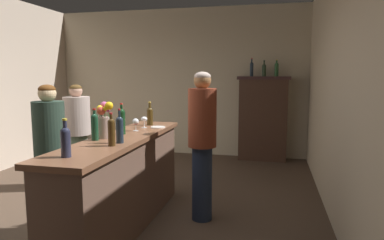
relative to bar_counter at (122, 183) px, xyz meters
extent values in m
plane|color=#4B392C|center=(-0.40, 0.11, -0.50)|extent=(9.14, 9.14, 0.00)
cube|color=beige|center=(-0.40, 3.69, 0.99)|extent=(5.30, 0.12, 2.98)
cube|color=beige|center=(2.26, 0.11, 0.99)|extent=(0.12, 7.15, 2.98)
cube|color=brown|center=(0.00, 0.00, -0.03)|extent=(0.48, 2.32, 0.94)
cube|color=brown|center=(0.00, 0.00, 0.47)|extent=(0.54, 2.42, 0.05)
cube|color=#3E281E|center=(1.35, 3.42, 0.30)|extent=(0.90, 0.30, 1.61)
cube|color=#392323|center=(1.35, 3.42, 1.08)|extent=(0.98, 0.36, 0.06)
cylinder|color=#422D12|center=(0.12, -0.45, 0.60)|extent=(0.07, 0.07, 0.22)
sphere|color=#422D12|center=(0.12, -0.45, 0.71)|extent=(0.07, 0.07, 0.07)
cylinder|color=#422D12|center=(0.12, -0.45, 0.75)|extent=(0.03, 0.03, 0.07)
cylinder|color=red|center=(0.12, -0.45, 0.79)|extent=(0.03, 0.03, 0.02)
cylinder|color=#13371A|center=(-0.06, 0.15, 0.61)|extent=(0.08, 0.08, 0.24)
sphere|color=#13371A|center=(-0.06, 0.15, 0.73)|extent=(0.08, 0.08, 0.08)
cylinder|color=#13371A|center=(-0.06, 0.15, 0.77)|extent=(0.03, 0.03, 0.09)
cylinder|color=#B22721|center=(-0.06, 0.15, 0.82)|extent=(0.03, 0.03, 0.02)
cylinder|color=#1F2B39|center=(0.13, -0.31, 0.60)|extent=(0.07, 0.07, 0.22)
sphere|color=#1F2B39|center=(0.13, -0.31, 0.71)|extent=(0.07, 0.07, 0.07)
cylinder|color=#1F2B39|center=(0.13, -0.31, 0.76)|extent=(0.02, 0.02, 0.10)
cylinder|color=#AC2527|center=(0.13, -0.31, 0.81)|extent=(0.02, 0.02, 0.02)
cylinder|color=#25293E|center=(-0.03, -0.93, 0.59)|extent=(0.08, 0.08, 0.20)
sphere|color=#25293E|center=(-0.03, -0.93, 0.69)|extent=(0.08, 0.08, 0.08)
cylinder|color=#25293E|center=(-0.03, -0.93, 0.74)|extent=(0.03, 0.03, 0.09)
cylinder|color=gold|center=(-0.03, -0.93, 0.79)|extent=(0.04, 0.04, 0.02)
cylinder|color=#423012|center=(0.00, 0.87, 0.59)|extent=(0.08, 0.08, 0.19)
sphere|color=#423012|center=(0.00, 0.87, 0.68)|extent=(0.08, 0.08, 0.08)
cylinder|color=#423012|center=(0.00, 0.87, 0.73)|extent=(0.03, 0.03, 0.10)
cylinder|color=gold|center=(0.00, 0.87, 0.79)|extent=(0.04, 0.04, 0.02)
cylinder|color=#163C25|center=(-0.16, -0.24, 0.61)|extent=(0.07, 0.07, 0.23)
sphere|color=#163C25|center=(-0.16, -0.24, 0.72)|extent=(0.07, 0.07, 0.07)
cylinder|color=#163C25|center=(-0.16, -0.24, 0.76)|extent=(0.03, 0.03, 0.07)
cylinder|color=#B02119|center=(-0.16, -0.24, 0.80)|extent=(0.03, 0.03, 0.02)
cylinder|color=white|center=(0.00, 0.39, 0.49)|extent=(0.06, 0.06, 0.00)
cylinder|color=white|center=(0.00, 0.39, 0.53)|extent=(0.01, 0.01, 0.07)
ellipsoid|color=white|center=(0.00, 0.39, 0.60)|extent=(0.07, 0.07, 0.07)
ellipsoid|color=maroon|center=(0.00, 0.39, 0.58)|extent=(0.06, 0.06, 0.03)
cylinder|color=white|center=(0.01, 0.64, 0.49)|extent=(0.07, 0.07, 0.00)
cylinder|color=white|center=(0.01, 0.64, 0.54)|extent=(0.01, 0.01, 0.08)
ellipsoid|color=white|center=(0.01, 0.64, 0.60)|extent=(0.08, 0.08, 0.06)
cylinder|color=tan|center=(-0.13, -0.10, 0.60)|extent=(0.15, 0.15, 0.21)
cylinder|color=#38602D|center=(-0.07, -0.11, 0.72)|extent=(0.01, 0.01, 0.20)
sphere|color=gold|center=(-0.07, -0.11, 0.82)|extent=(0.08, 0.08, 0.08)
cylinder|color=#38602D|center=(-0.10, -0.08, 0.70)|extent=(0.01, 0.01, 0.16)
sphere|color=#CB4992|center=(-0.10, -0.08, 0.78)|extent=(0.04, 0.04, 0.04)
cylinder|color=#38602D|center=(-0.15, -0.06, 0.72)|extent=(0.01, 0.01, 0.20)
sphere|color=#BB4A7E|center=(-0.15, -0.06, 0.82)|extent=(0.08, 0.08, 0.08)
cylinder|color=#38602D|center=(-0.17, -0.09, 0.69)|extent=(0.01, 0.01, 0.15)
sphere|color=red|center=(-0.17, -0.09, 0.77)|extent=(0.07, 0.07, 0.07)
cylinder|color=#38602D|center=(-0.17, -0.11, 0.71)|extent=(0.01, 0.01, 0.18)
sphere|color=yellow|center=(-0.17, -0.11, 0.80)|extent=(0.06, 0.06, 0.06)
cylinder|color=#38602D|center=(-0.14, -0.13, 0.70)|extent=(0.01, 0.01, 0.15)
sphere|color=#C5432B|center=(-0.14, -0.13, 0.77)|extent=(0.09, 0.09, 0.09)
cylinder|color=#38602D|center=(-0.10, -0.13, 0.71)|extent=(0.01, 0.01, 0.18)
sphere|color=yellow|center=(-0.10, -0.13, 0.80)|extent=(0.05, 0.05, 0.05)
cylinder|color=white|center=(0.17, 0.69, 0.50)|extent=(0.18, 0.18, 0.01)
cylinder|color=#1B2736|center=(1.12, 3.42, 1.23)|extent=(0.07, 0.07, 0.23)
sphere|color=#1B2736|center=(1.12, 3.42, 1.34)|extent=(0.07, 0.07, 0.07)
cylinder|color=#1B2736|center=(1.12, 3.42, 1.39)|extent=(0.03, 0.03, 0.09)
cylinder|color=red|center=(1.12, 3.42, 1.44)|extent=(0.03, 0.03, 0.02)
cylinder|color=#1E311E|center=(1.35, 3.42, 1.21)|extent=(0.08, 0.08, 0.19)
sphere|color=#1E311E|center=(1.35, 3.42, 1.30)|extent=(0.08, 0.08, 0.08)
cylinder|color=#1E311E|center=(1.35, 3.42, 1.35)|extent=(0.03, 0.03, 0.10)
cylinder|color=black|center=(1.35, 3.42, 1.40)|extent=(0.03, 0.03, 0.02)
cylinder|color=#26522B|center=(1.58, 3.42, 1.22)|extent=(0.07, 0.07, 0.21)
sphere|color=#26522B|center=(1.58, 3.42, 1.33)|extent=(0.07, 0.07, 0.07)
cylinder|color=#26522B|center=(1.58, 3.42, 1.37)|extent=(0.03, 0.03, 0.08)
cylinder|color=gold|center=(1.58, 3.42, 1.41)|extent=(0.03, 0.03, 0.02)
cylinder|color=#516954|center=(-1.23, 1.16, -0.11)|extent=(0.27, 0.27, 0.77)
cylinder|color=#B3A096|center=(-1.23, 1.16, 0.55)|extent=(0.38, 0.38, 0.55)
sphere|color=tan|center=(-1.23, 1.16, 0.91)|extent=(0.19, 0.19, 0.19)
ellipsoid|color=#4F3819|center=(-1.23, 1.16, 0.95)|extent=(0.18, 0.18, 0.10)
cylinder|color=#456242|center=(-0.68, -0.23, -0.11)|extent=(0.23, 0.23, 0.77)
cylinder|color=#24372C|center=(-0.68, -0.23, 0.57)|extent=(0.32, 0.32, 0.60)
sphere|color=#D5B685|center=(-0.68, -0.23, 0.95)|extent=(0.18, 0.18, 0.18)
ellipsoid|color=#512D10|center=(-0.68, -0.23, 0.99)|extent=(0.17, 0.17, 0.10)
cylinder|color=#212C45|center=(0.78, 0.42, -0.08)|extent=(0.23, 0.23, 0.84)
cylinder|color=brown|center=(0.78, 0.42, 0.66)|extent=(0.31, 0.31, 0.64)
sphere|color=#99683E|center=(0.78, 0.42, 1.07)|extent=(0.19, 0.19, 0.19)
ellipsoid|color=#BBA599|center=(0.78, 0.42, 1.11)|extent=(0.18, 0.18, 0.10)
camera|label=1|loc=(1.53, -3.26, 1.13)|focal=32.15mm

